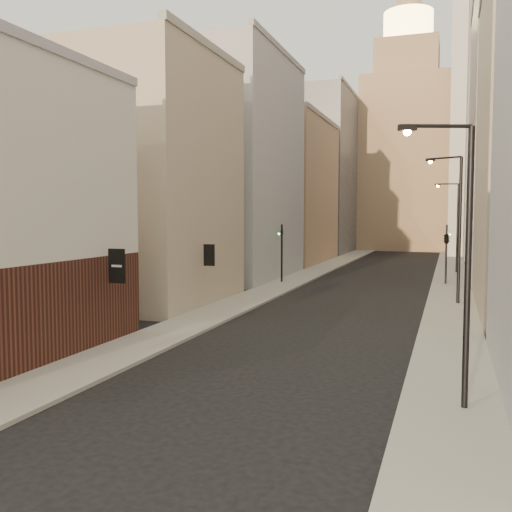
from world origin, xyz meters
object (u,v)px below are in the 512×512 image
at_px(clock_tower, 406,144).
at_px(streetlamp_near, 461,250).
at_px(streetlamp_mid, 456,220).
at_px(traffic_light_right, 447,238).
at_px(white_tower, 481,122).
at_px(streetlamp_far, 455,222).
at_px(traffic_light_left, 282,241).

relative_size(clock_tower, streetlamp_near, 5.35).
xyz_separation_m(streetlamp_mid, traffic_light_right, (-0.61, 10.44, -1.51)).
relative_size(clock_tower, white_tower, 1.08).
bearing_deg(streetlamp_far, clock_tower, 91.54).
distance_m(white_tower, traffic_light_left, 45.38).
relative_size(streetlamp_far, traffic_light_right, 1.77).
xyz_separation_m(streetlamp_mid, streetlamp_far, (0.10, 20.46, -0.38)).
height_order(white_tower, streetlamp_mid, white_tower).
bearing_deg(traffic_light_right, clock_tower, -105.21).
xyz_separation_m(streetlamp_near, traffic_light_left, (-13.72, 28.59, -1.20)).
xyz_separation_m(white_tower, streetlamp_mid, (-3.30, -46.63, -13.16)).
distance_m(streetlamp_near, traffic_light_left, 31.73).
xyz_separation_m(white_tower, streetlamp_far, (-3.20, -26.17, -13.54)).
xyz_separation_m(streetlamp_near, streetlamp_far, (0.14, 41.70, 0.27)).
bearing_deg(streetlamp_far, white_tower, 73.58).
distance_m(white_tower, streetlamp_far, 29.64).
height_order(streetlamp_near, traffic_light_right, streetlamp_near).
height_order(streetlamp_mid, streetlamp_far, streetlamp_mid).
bearing_deg(white_tower, traffic_light_left, -113.47).
xyz_separation_m(clock_tower, streetlamp_far, (7.80, -40.17, -12.57)).
xyz_separation_m(clock_tower, traffic_light_right, (7.09, -50.19, -13.70)).
bearing_deg(traffic_light_right, traffic_light_left, -10.03).
distance_m(streetlamp_mid, traffic_light_left, 15.70).
height_order(clock_tower, traffic_light_left, clock_tower).
xyz_separation_m(streetlamp_near, streetlamp_mid, (0.03, 21.24, 0.66)).
bearing_deg(streetlamp_mid, clock_tower, 122.19).
bearing_deg(traffic_light_right, streetlamp_far, -117.31).
distance_m(clock_tower, streetlamp_far, 42.81).
height_order(streetlamp_far, traffic_light_right, streetlamp_far).
bearing_deg(traffic_light_right, streetlamp_mid, 70.08).
bearing_deg(streetlamp_near, clock_tower, 74.79).
relative_size(white_tower, streetlamp_mid, 4.35).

